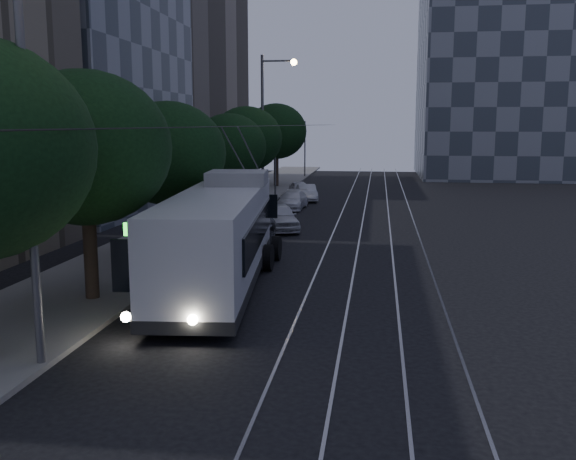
% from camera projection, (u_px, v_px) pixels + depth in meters
% --- Properties ---
extents(ground, '(120.00, 120.00, 0.00)m').
position_uv_depth(ground, '(290.00, 312.00, 19.63)').
color(ground, black).
rests_on(ground, ground).
extents(sidewalk, '(5.00, 90.00, 0.15)m').
position_uv_depth(sidewalk, '(215.00, 215.00, 40.19)').
color(sidewalk, gray).
rests_on(sidewalk, ground).
extents(tram_rails, '(4.52, 90.00, 0.02)m').
position_uv_depth(tram_rails, '(376.00, 219.00, 38.82)').
color(tram_rails, gray).
rests_on(tram_rails, ground).
extents(overhead_wires, '(2.23, 90.00, 6.00)m').
position_uv_depth(overhead_wires, '(254.00, 161.00, 39.29)').
color(overhead_wires, black).
rests_on(overhead_wires, ground).
extents(building_glass_mid, '(14.40, 18.40, 26.80)m').
position_uv_depth(building_glass_mid, '(47.00, 3.00, 41.55)').
color(building_glass_mid, '#3E454F').
rests_on(building_glass_mid, ground).
extents(building_distant_right, '(22.00, 18.00, 24.00)m').
position_uv_depth(building_distant_right, '(526.00, 65.00, 68.91)').
color(building_distant_right, '#3E454F').
rests_on(building_distant_right, ground).
extents(trolleybus, '(3.92, 13.04, 5.63)m').
position_uv_depth(trolleybus, '(220.00, 237.00, 22.57)').
color(trolleybus, '#BDBEC0').
rests_on(trolleybus, ground).
extents(pickup_silver, '(4.22, 6.88, 1.78)m').
position_uv_depth(pickup_silver, '(224.00, 232.00, 28.99)').
color(pickup_silver, '#919497').
rests_on(pickup_silver, ground).
extents(car_white_a, '(3.03, 4.63, 1.47)m').
position_uv_depth(car_white_a, '(279.00, 217.00, 34.69)').
color(car_white_a, silver).
rests_on(car_white_a, ground).
extents(car_white_b, '(1.93, 4.28, 1.22)m').
position_uv_depth(car_white_b, '(292.00, 200.00, 43.41)').
color(car_white_b, silver).
rests_on(car_white_b, ground).
extents(car_white_c, '(2.09, 3.88, 1.21)m').
position_uv_depth(car_white_c, '(307.00, 193.00, 47.98)').
color(car_white_c, silver).
rests_on(car_white_c, ground).
extents(car_white_d, '(2.39, 3.82, 1.21)m').
position_uv_depth(car_white_d, '(300.00, 189.00, 50.97)').
color(car_white_d, silver).
rests_on(car_white_d, ground).
extents(tree_1, '(5.38, 5.38, 7.39)m').
position_uv_depth(tree_1, '(85.00, 148.00, 19.99)').
color(tree_1, black).
rests_on(tree_1, ground).
extents(tree_2, '(5.02, 5.02, 6.70)m').
position_uv_depth(tree_2, '(168.00, 154.00, 27.88)').
color(tree_2, black).
rests_on(tree_2, ground).
extents(tree_3, '(4.79, 4.79, 6.39)m').
position_uv_depth(tree_3, '(229.00, 147.00, 41.40)').
color(tree_3, black).
rests_on(tree_3, ground).
extents(tree_4, '(4.94, 4.94, 6.92)m').
position_uv_depth(tree_4, '(246.00, 139.00, 44.23)').
color(tree_4, black).
rests_on(tree_4, ground).
extents(tree_5, '(5.53, 5.53, 7.54)m').
position_uv_depth(tree_5, '(276.00, 131.00, 57.71)').
color(tree_5, black).
rests_on(tree_5, ground).
extents(streetlamp_near, '(2.48, 0.44, 10.28)m').
position_uv_depth(streetlamp_near, '(42.00, 102.00, 14.09)').
color(streetlamp_near, '#575759').
rests_on(streetlamp_near, ground).
extents(streetlamp_far, '(2.49, 0.44, 10.33)m').
position_uv_depth(streetlamp_far, '(268.00, 117.00, 44.00)').
color(streetlamp_far, '#575759').
rests_on(streetlamp_far, ground).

